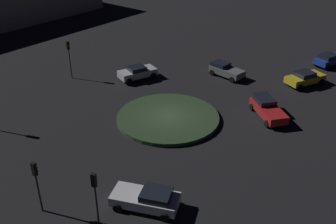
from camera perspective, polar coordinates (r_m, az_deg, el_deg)
ground_plane at (r=35.11m, az=-0.00°, el=-1.07°), size 116.27×116.27×0.00m
roundabout_island at (r=35.03m, az=-0.00°, el=-0.83°), size 9.30×9.30×0.35m
car_red at (r=36.41m, az=14.49°, el=0.52°), size 2.99×4.83×1.53m
car_white at (r=25.30m, az=-3.08°, el=-12.64°), size 4.38×4.34×1.42m
car_silver at (r=43.08m, az=-4.55°, el=5.87°), size 4.19×2.19×1.49m
car_grey at (r=44.14m, az=8.54°, el=6.18°), size 2.80×4.25×1.47m
car_blue at (r=50.63m, az=22.80°, el=7.22°), size 4.30×2.27×1.48m
car_yellow at (r=44.05m, az=19.59°, el=4.77°), size 4.36×2.20×1.51m
traffic_light_north at (r=43.69m, az=-14.43°, el=8.51°), size 0.36×0.39×4.24m
traffic_light_southwest at (r=23.27m, az=-10.73°, el=-11.06°), size 0.39×0.38×3.83m
traffic_light_southwest_near at (r=25.11m, az=-18.91°, el=-9.09°), size 0.40×0.37×3.75m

